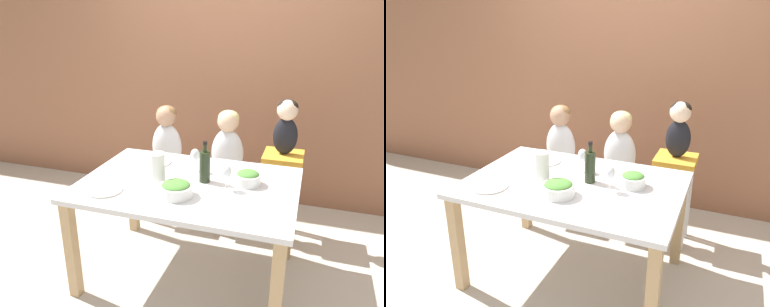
# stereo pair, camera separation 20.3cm
# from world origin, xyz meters

# --- Properties ---
(ground_plane) EXTENTS (14.00, 14.00, 0.00)m
(ground_plane) POSITION_xyz_m (0.00, 0.00, 0.00)
(ground_plane) COLOR #BCB2A3
(wall_back) EXTENTS (10.00, 0.06, 2.70)m
(wall_back) POSITION_xyz_m (0.00, 1.41, 1.35)
(wall_back) COLOR #8E5B42
(wall_back) RESTS_ON ground_plane
(dining_table) EXTENTS (1.43, 0.99, 0.74)m
(dining_table) POSITION_xyz_m (0.00, 0.00, 0.64)
(dining_table) COLOR silver
(dining_table) RESTS_ON ground_plane
(chair_far_left) EXTENTS (0.37, 0.38, 0.48)m
(chair_far_left) POSITION_xyz_m (-0.45, 0.74, 0.40)
(chair_far_left) COLOR silver
(chair_far_left) RESTS_ON ground_plane
(chair_far_center) EXTENTS (0.37, 0.38, 0.48)m
(chair_far_center) POSITION_xyz_m (0.09, 0.74, 0.40)
(chair_far_center) COLOR silver
(chair_far_center) RESTS_ON ground_plane
(chair_right_highchair) EXTENTS (0.31, 0.32, 0.74)m
(chair_right_highchair) POSITION_xyz_m (0.55, 0.74, 0.56)
(chair_right_highchair) COLOR silver
(chair_right_highchair) RESTS_ON ground_plane
(person_child_left) EXTENTS (0.27, 0.18, 0.58)m
(person_child_left) POSITION_xyz_m (-0.45, 0.74, 0.80)
(person_child_left) COLOR silver
(person_child_left) RESTS_ON chair_far_left
(person_child_center) EXTENTS (0.27, 0.18, 0.58)m
(person_child_center) POSITION_xyz_m (0.09, 0.74, 0.80)
(person_child_center) COLOR silver
(person_child_center) RESTS_ON chair_far_center
(person_baby_right) EXTENTS (0.19, 0.17, 0.44)m
(person_baby_right) POSITION_xyz_m (0.55, 0.74, 1.01)
(person_baby_right) COLOR black
(person_baby_right) RESTS_ON chair_right_highchair
(wine_bottle) EXTENTS (0.07, 0.07, 0.28)m
(wine_bottle) POSITION_xyz_m (0.10, 0.05, 0.85)
(wine_bottle) COLOR #232D19
(wine_bottle) RESTS_ON dining_table
(paper_towel_roll) EXTENTS (0.10, 0.10, 0.23)m
(paper_towel_roll) POSITION_xyz_m (-0.17, -0.13, 0.85)
(paper_towel_roll) COLOR white
(paper_towel_roll) RESTS_ON dining_table
(wine_glass_near) EXTENTS (0.07, 0.07, 0.17)m
(wine_glass_near) POSITION_xyz_m (0.26, -0.03, 0.85)
(wine_glass_near) COLOR white
(wine_glass_near) RESTS_ON dining_table
(wine_glass_far) EXTENTS (0.07, 0.07, 0.17)m
(wine_glass_far) POSITION_xyz_m (-0.02, 0.20, 0.85)
(wine_glass_far) COLOR white
(wine_glass_far) RESTS_ON dining_table
(salad_bowl_large) EXTENTS (0.21, 0.21, 0.10)m
(salad_bowl_large) POSITION_xyz_m (-0.01, -0.21, 0.78)
(salad_bowl_large) COLOR white
(salad_bowl_large) RESTS_ON dining_table
(salad_bowl_small) EXTENTS (0.17, 0.17, 0.10)m
(salad_bowl_small) POSITION_xyz_m (0.38, 0.09, 0.78)
(salad_bowl_small) COLOR white
(salad_bowl_small) RESTS_ON dining_table
(dinner_plate_front_left) EXTENTS (0.24, 0.24, 0.01)m
(dinner_plate_front_left) POSITION_xyz_m (-0.47, -0.29, 0.74)
(dinner_plate_front_left) COLOR silver
(dinner_plate_front_left) RESTS_ON dining_table
(dinner_plate_back_left) EXTENTS (0.24, 0.24, 0.01)m
(dinner_plate_back_left) POSITION_xyz_m (-0.35, 0.26, 0.74)
(dinner_plate_back_left) COLOR silver
(dinner_plate_back_left) RESTS_ON dining_table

